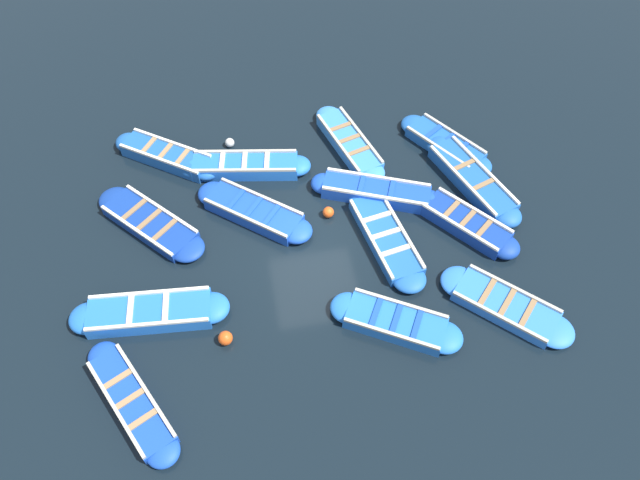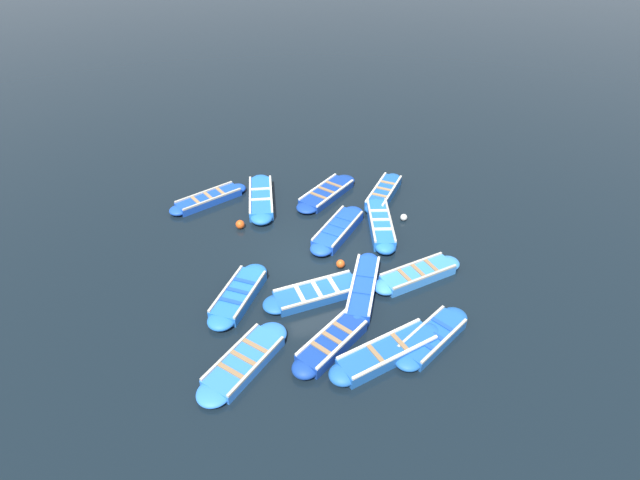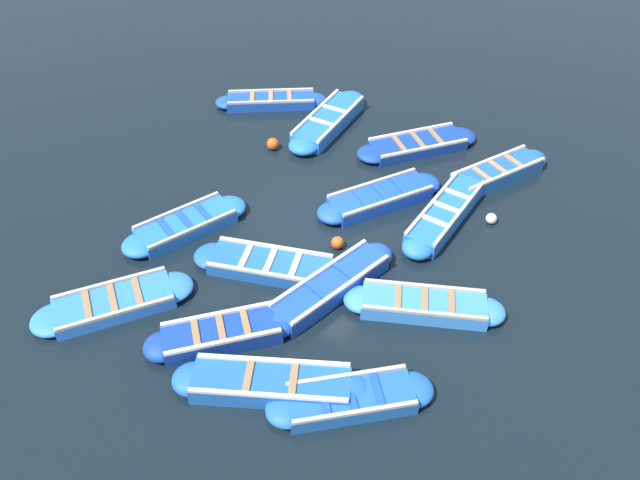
# 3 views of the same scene
# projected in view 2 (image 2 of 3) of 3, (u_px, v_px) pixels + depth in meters

# --- Properties ---
(ground_plane) EXTENTS (120.00, 120.00, 0.00)m
(ground_plane) POSITION_uv_depth(u_px,v_px,m) (319.00, 261.00, 18.10)
(ground_plane) COLOR black
(boat_alongside) EXTENTS (3.81, 1.56, 0.37)m
(boat_alongside) POSITION_uv_depth(u_px,v_px,m) (317.00, 293.00, 16.48)
(boat_alongside) COLOR #1E59AD
(boat_alongside) RESTS_ON ground
(boat_bow_out) EXTENTS (3.56, 1.74, 0.41)m
(boat_bow_out) POSITION_uv_depth(u_px,v_px,m) (418.00, 275.00, 17.21)
(boat_bow_out) COLOR #3884E0
(boat_bow_out) RESTS_ON ground
(boat_outer_right) EXTENTS (3.34, 3.18, 0.36)m
(boat_outer_right) POSITION_uv_depth(u_px,v_px,m) (327.00, 193.00, 21.58)
(boat_outer_right) COLOR navy
(boat_outer_right) RESTS_ON ground
(boat_drifting) EXTENTS (1.39, 3.88, 0.46)m
(boat_drifting) POSITION_uv_depth(u_px,v_px,m) (380.00, 224.00, 19.63)
(boat_drifting) COLOR blue
(boat_drifting) RESTS_ON ground
(boat_end_of_row) EXTENTS (1.21, 3.95, 0.46)m
(boat_end_of_row) POSITION_uv_depth(u_px,v_px,m) (261.00, 198.00, 21.16)
(boat_end_of_row) COLOR blue
(boat_end_of_row) RESTS_ON ground
(boat_tucked) EXTENTS (3.13, 2.50, 0.39)m
(boat_tucked) POSITION_uv_depth(u_px,v_px,m) (432.00, 337.00, 14.92)
(boat_tucked) COLOR #1E59AD
(boat_tucked) RESTS_ON ground
(boat_centre) EXTENTS (3.91, 2.04, 0.45)m
(boat_centre) POSITION_uv_depth(u_px,v_px,m) (387.00, 352.00, 14.41)
(boat_centre) COLOR #1E59AD
(boat_centre) RESTS_ON ground
(boat_outer_left) EXTENTS (3.50, 2.29, 0.37)m
(boat_outer_left) POSITION_uv_depth(u_px,v_px,m) (209.00, 199.00, 21.21)
(boat_outer_left) COLOR #1947B7
(boat_outer_left) RESTS_ON ground
(boat_far_corner) EXTENTS (2.93, 3.30, 0.43)m
(boat_far_corner) POSITION_uv_depth(u_px,v_px,m) (338.00, 230.00, 19.33)
(boat_far_corner) COLOR #1947B7
(boat_far_corner) RESTS_ON ground
(boat_stern_in) EXTENTS (2.11, 3.73, 0.46)m
(boat_stern_in) POSITION_uv_depth(u_px,v_px,m) (363.00, 288.00, 16.62)
(boat_stern_in) COLOR #1947B7
(boat_stern_in) RESTS_ON ground
(boat_broadside) EXTENTS (2.42, 3.30, 0.41)m
(boat_broadside) POSITION_uv_depth(u_px,v_px,m) (239.00, 295.00, 16.39)
(boat_broadside) COLOR blue
(boat_broadside) RESTS_ON ground
(boat_inner_gap) EXTENTS (3.11, 3.17, 0.36)m
(boat_inner_gap) POSITION_uv_depth(u_px,v_px,m) (244.00, 362.00, 14.20)
(boat_inner_gap) COLOR blue
(boat_inner_gap) RESTS_ON ground
(boat_mid_row) EXTENTS (2.59, 3.26, 0.46)m
(boat_mid_row) POSITION_uv_depth(u_px,v_px,m) (384.00, 193.00, 21.50)
(boat_mid_row) COLOR #1E59AD
(boat_mid_row) RESTS_ON ground
(boat_near_quay) EXTENTS (2.97, 2.62, 0.45)m
(boat_near_quay) POSITION_uv_depth(u_px,v_px,m) (332.00, 343.00, 14.71)
(boat_near_quay) COLOR navy
(boat_near_quay) RESTS_ON ground
(buoy_orange_near) EXTENTS (0.31, 0.31, 0.31)m
(buoy_orange_near) POSITION_uv_depth(u_px,v_px,m) (341.00, 264.00, 17.72)
(buoy_orange_near) COLOR #E05119
(buoy_orange_near) RESTS_ON ground
(buoy_yellow_far) EXTENTS (0.28, 0.28, 0.28)m
(buoy_yellow_far) POSITION_uv_depth(u_px,v_px,m) (404.00, 217.00, 20.11)
(buoy_yellow_far) COLOR silver
(buoy_yellow_far) RESTS_ON ground
(buoy_white_drifting) EXTENTS (0.35, 0.35, 0.35)m
(buoy_white_drifting) POSITION_uv_depth(u_px,v_px,m) (240.00, 224.00, 19.65)
(buoy_white_drifting) COLOR #E05119
(buoy_white_drifting) RESTS_ON ground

